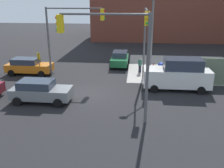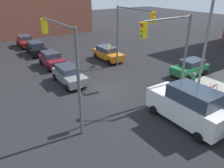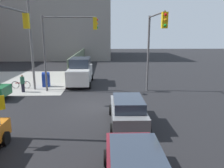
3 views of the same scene
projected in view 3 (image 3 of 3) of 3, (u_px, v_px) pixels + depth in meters
ground_plane at (95, 107)px, 15.31m from camera, size 120.00×120.00×0.00m
sidewalk_corner at (16, 81)px, 23.83m from camera, size 12.00×12.00×0.01m
construction_fence at (79, 60)px, 32.36m from camera, size 19.74×0.12×2.40m
building_loft_east at (56, 21)px, 48.32m from camera, size 20.00×24.00×15.73m
traffic_signal_nw_corner at (8, 41)px, 11.82m from camera, size 5.53×0.36×6.50m
traffic_signal_se_corner at (154, 39)px, 16.82m from camera, size 5.30×0.36×6.50m
traffic_signal_ne_corner at (65, 39)px, 18.59m from camera, size 0.36×4.76×6.50m
street_lamp_corner at (34, 37)px, 18.97m from camera, size 1.67×2.30×8.00m
mailbox_blue at (46, 79)px, 21.04m from camera, size 0.56×0.64×1.43m
sedan_maroon at (135, 168)px, 6.96m from camera, size 4.01×2.02×1.62m
hatchback_gray at (128, 110)px, 12.22m from camera, size 4.32×2.02×1.62m
van_white_delivery at (80, 72)px, 22.07m from camera, size 5.40×2.32×2.62m
pedestrian_crossing at (23, 83)px, 19.04m from camera, size 0.36×0.36×1.57m
bicycle_leaning_on_fence at (21, 85)px, 20.49m from camera, size 0.05×1.75×0.97m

